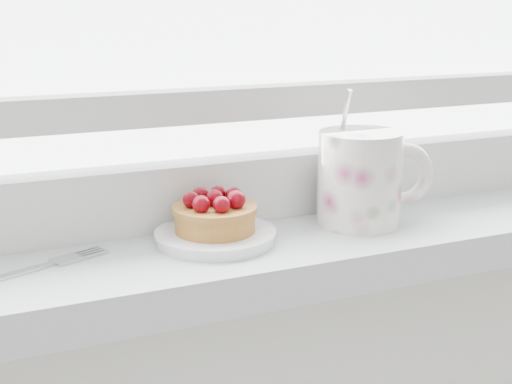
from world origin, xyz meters
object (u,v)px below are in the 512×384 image
raspberry_tart (215,213)px  floral_mug (363,176)px  saucer (215,236)px  fork (22,272)px

raspberry_tart → floral_mug: size_ratio=0.58×
raspberry_tart → saucer: bearing=91.2°
saucer → raspberry_tart: raspberry_tart is taller
saucer → fork: (-0.19, -0.01, -0.00)m
floral_mug → fork: (-0.36, -0.01, -0.05)m
fork → raspberry_tart: bearing=3.2°
fork → floral_mug: bearing=0.8°
floral_mug → fork: floral_mug is taller
raspberry_tart → floral_mug: bearing=-1.9°
saucer → raspberry_tart: bearing=-88.8°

